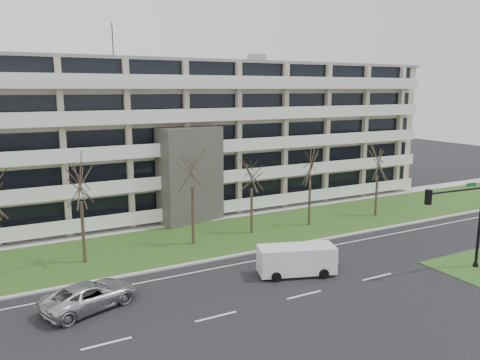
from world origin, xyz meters
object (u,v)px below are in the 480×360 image
silver_pickup (90,295)px  blue_sedan (311,259)px  traffic_signal (463,215)px  white_van (297,258)px

silver_pickup → blue_sedan: 15.02m
traffic_signal → white_van: bearing=159.2°
traffic_signal → blue_sedan: bearing=152.5°
blue_sedan → silver_pickup: bearing=94.1°
white_van → silver_pickup: bearing=-167.9°
white_van → traffic_signal: traffic_signal is taller
silver_pickup → traffic_signal: traffic_signal is taller
silver_pickup → traffic_signal: size_ratio=0.89×
silver_pickup → white_van: size_ratio=1.00×
silver_pickup → traffic_signal: (23.66, -6.20, 3.26)m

